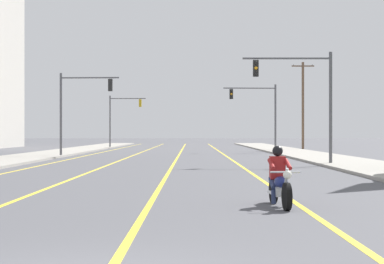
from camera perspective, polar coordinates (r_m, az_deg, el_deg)
lane_stripe_center at (r=52.33m, az=-1.37°, el=-2.02°), size 0.16×100.00×0.01m
lane_stripe_left at (r=52.52m, az=-5.27°, el=-2.01°), size 0.16×100.00×0.01m
lane_stripe_right at (r=52.38m, az=2.64°, el=-2.02°), size 0.16×100.00×0.01m
lane_stripe_far_left at (r=52.96m, az=-9.16°, el=-2.00°), size 0.16×100.00×0.01m
sidewalk_kerb_right at (r=48.17m, az=10.60°, el=-2.11°), size 4.40×110.00×0.14m
sidewalk_kerb_left at (r=48.71m, az=-13.94°, el=-2.09°), size 4.40×110.00×0.14m
motorcycle_with_rider at (r=15.41m, az=7.65°, el=-4.49°), size 0.70×2.19×1.46m
traffic_signal_near_right at (r=35.13m, az=9.93°, el=3.72°), size 4.90×0.37×6.20m
traffic_signal_near_left at (r=47.49m, az=-10.50°, el=2.69°), size 4.43×0.41×6.20m
traffic_signal_mid_right at (r=57.86m, az=5.96°, el=2.22°), size 4.85×0.60×6.20m
traffic_signal_mid_left at (r=75.23m, az=-6.71°, el=1.66°), size 4.31×0.37×6.20m
utility_pole_right_far at (r=66.35m, az=9.74°, el=2.50°), size 2.32×0.26×9.09m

